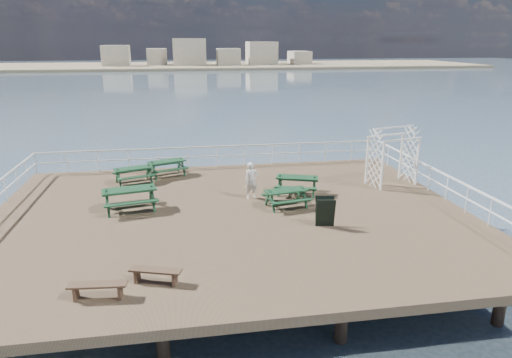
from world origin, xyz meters
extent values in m
cube|color=brown|center=(0.00, 0.00, -0.15)|extent=(18.00, 14.00, 0.30)
plane|color=#3B4F63|center=(0.00, 40.00, -2.00)|extent=(300.00, 300.00, 0.00)
cube|color=tan|center=(15.00, 135.00, -1.60)|extent=(160.00, 40.00, 0.80)
cube|color=beige|center=(-20.00, 132.00, 1.80)|extent=(8.00, 8.00, 6.00)
cube|color=beige|center=(-8.00, 132.00, 1.30)|extent=(6.00, 8.00, 5.00)
cube|color=beige|center=(2.00, 132.00, 2.80)|extent=(10.00, 8.00, 8.00)
cube|color=beige|center=(14.00, 132.00, 1.30)|extent=(7.00, 8.00, 5.00)
cube|color=beige|center=(25.00, 132.00, 2.30)|extent=(9.00, 8.00, 7.00)
cube|color=beige|center=(38.00, 132.00, 0.80)|extent=(6.00, 8.00, 4.00)
cylinder|color=brown|center=(7.50, -5.50, -1.35)|extent=(0.36, 0.36, 2.10)
cylinder|color=brown|center=(-7.50, 5.50, -1.35)|extent=(0.36, 0.36, 2.10)
cylinder|color=brown|center=(7.50, 5.50, -1.35)|extent=(0.36, 0.36, 2.10)
cube|color=silver|center=(0.00, 6.85, 1.05)|extent=(17.70, 0.07, 0.07)
cube|color=silver|center=(0.00, 6.85, 0.55)|extent=(17.70, 0.05, 0.05)
cylinder|color=silver|center=(-8.85, 6.85, 0.55)|extent=(0.05, 0.05, 1.10)
cube|color=silver|center=(8.85, 0.00, 1.05)|extent=(0.07, 13.70, 0.07)
cube|color=silver|center=(8.85, 0.00, 0.55)|extent=(0.05, 13.70, 0.05)
cube|color=#163E21|center=(-2.50, 5.53, 0.72)|extent=(1.87, 1.26, 0.06)
cube|color=#163E21|center=(-2.71, 6.07, 0.43)|extent=(1.71, 0.86, 0.05)
cube|color=#163E21|center=(-2.29, 4.99, 0.43)|extent=(1.71, 0.86, 0.05)
cube|color=#163E21|center=(-3.17, 5.26, 0.42)|extent=(0.58, 1.33, 0.06)
cube|color=#163E21|center=(-1.82, 5.79, 0.42)|extent=(0.58, 1.33, 0.06)
cube|color=#163E21|center=(-3.28, 5.53, 0.37)|extent=(0.25, 0.49, 0.85)
cube|color=#163E21|center=(-3.07, 4.99, 0.37)|extent=(0.25, 0.49, 0.85)
cube|color=#163E21|center=(-1.93, 6.06, 0.37)|extent=(0.25, 0.49, 0.85)
cube|color=#163E21|center=(-1.72, 5.52, 0.37)|extent=(0.25, 0.49, 0.85)
cube|color=#163E21|center=(-2.50, 5.53, 0.24)|extent=(1.47, 0.64, 0.06)
cube|color=#163E21|center=(-3.99, 4.59, 0.70)|extent=(1.82, 1.15, 0.06)
cube|color=#163E21|center=(-4.16, 5.13, 0.42)|extent=(1.68, 0.75, 0.05)
cube|color=#163E21|center=(-3.81, 4.05, 0.42)|extent=(1.68, 0.75, 0.05)
cube|color=#163E21|center=(-4.66, 4.37, 0.40)|extent=(0.50, 1.32, 0.06)
cube|color=#163E21|center=(-3.32, 4.81, 0.40)|extent=(0.50, 1.32, 0.06)
cube|color=#163E21|center=(-4.75, 4.64, 0.36)|extent=(0.22, 0.49, 0.83)
cube|color=#163E21|center=(-4.57, 4.10, 0.36)|extent=(0.22, 0.49, 0.83)
cube|color=#163E21|center=(-3.40, 5.08, 0.36)|extent=(0.22, 0.49, 0.83)
cube|color=#163E21|center=(-3.23, 4.54, 0.36)|extent=(0.22, 0.49, 0.83)
cube|color=#163E21|center=(-3.99, 4.59, 0.24)|extent=(1.46, 0.54, 0.06)
cube|color=#163E21|center=(2.21, 0.37, 0.67)|extent=(1.73, 0.92, 0.05)
cube|color=#163E21|center=(2.12, 0.91, 0.41)|extent=(1.65, 0.52, 0.05)
cube|color=#163E21|center=(2.31, -0.17, 0.41)|extent=(1.65, 0.52, 0.05)
cube|color=#163E21|center=(1.54, 0.25, 0.39)|extent=(0.31, 1.31, 0.05)
cube|color=#163E21|center=(2.89, 0.49, 0.39)|extent=(0.31, 1.31, 0.05)
cube|color=#163E21|center=(1.49, 0.51, 0.35)|extent=(0.16, 0.48, 0.80)
cube|color=#163E21|center=(1.59, -0.02, 0.35)|extent=(0.16, 0.48, 0.80)
cube|color=#163E21|center=(2.84, 0.76, 0.35)|extent=(0.16, 0.48, 0.80)
cube|color=#163E21|center=(2.94, 0.22, 0.35)|extent=(0.16, 0.48, 0.80)
cube|color=#163E21|center=(2.21, 0.37, 0.23)|extent=(1.45, 0.33, 0.05)
cube|color=#163E21|center=(-3.82, 1.03, 0.82)|extent=(2.12, 1.16, 0.07)
cube|color=#163E21|center=(-3.95, 1.69, 0.50)|extent=(2.02, 0.66, 0.06)
cube|color=#163E21|center=(-3.69, 0.38, 0.50)|extent=(2.02, 0.66, 0.06)
cube|color=#163E21|center=(-4.64, 0.87, 0.48)|extent=(0.40, 1.60, 0.07)
cube|color=#163E21|center=(-3.01, 1.20, 0.48)|extent=(0.40, 1.60, 0.07)
cube|color=#163E21|center=(-4.71, 1.20, 0.42)|extent=(0.20, 0.58, 0.98)
cube|color=#163E21|center=(-4.58, 0.54, 0.42)|extent=(0.20, 0.58, 0.98)
cube|color=#163E21|center=(-3.07, 1.52, 0.42)|extent=(0.20, 0.58, 0.98)
cube|color=#163E21|center=(-2.94, 0.87, 0.42)|extent=(0.20, 0.58, 0.98)
cube|color=#163E21|center=(-3.82, 1.03, 0.28)|extent=(1.76, 0.44, 0.07)
cube|color=#163E21|center=(3.04, 1.87, 0.72)|extent=(1.89, 1.24, 0.06)
cube|color=#163E21|center=(3.24, 2.42, 0.44)|extent=(1.74, 0.82, 0.05)
cube|color=#163E21|center=(2.84, 1.32, 0.44)|extent=(1.74, 0.82, 0.05)
cube|color=#163E21|center=(2.35, 2.11, 0.42)|extent=(0.55, 1.36, 0.06)
cube|color=#163E21|center=(3.73, 1.62, 0.42)|extent=(0.55, 1.36, 0.06)
cube|color=#163E21|center=(2.45, 2.39, 0.37)|extent=(0.24, 0.50, 0.86)
cube|color=#163E21|center=(2.25, 1.84, 0.37)|extent=(0.24, 0.50, 0.86)
cube|color=#163E21|center=(3.83, 1.90, 0.37)|extent=(0.24, 0.50, 0.86)
cube|color=#163E21|center=(3.63, 1.35, 0.37)|extent=(0.24, 0.50, 0.86)
cube|color=#163E21|center=(3.04, 1.87, 0.24)|extent=(1.50, 0.60, 0.06)
cube|color=brown|center=(-2.61, -4.82, 0.38)|extent=(1.46, 0.77, 0.05)
cube|color=brown|center=(-3.12, -4.65, 0.18)|extent=(0.16, 0.31, 0.36)
cube|color=brown|center=(-2.11, -4.99, 0.18)|extent=(0.16, 0.31, 0.36)
cube|color=brown|center=(-4.03, -5.38, 0.40)|extent=(1.50, 0.48, 0.06)
cube|color=brown|center=(-4.58, -5.33, 0.18)|extent=(0.10, 0.32, 0.37)
cube|color=brown|center=(-3.48, -5.43, 0.18)|extent=(0.10, 0.32, 0.37)
cube|color=silver|center=(6.79, 1.72, 1.07)|extent=(0.10, 0.10, 2.14)
cube|color=silver|center=(6.52, 2.75, 1.07)|extent=(0.10, 0.10, 2.14)
cube|color=silver|center=(8.68, 2.22, 1.07)|extent=(0.10, 0.10, 2.14)
cube|color=silver|center=(8.41, 3.25, 1.07)|extent=(0.10, 0.10, 2.14)
cube|color=silver|center=(7.74, 1.97, 2.17)|extent=(2.09, 0.61, 0.07)
cube|color=silver|center=(7.46, 3.00, 2.17)|extent=(2.09, 0.61, 0.07)
cube|color=silver|center=(7.60, 2.48, 2.63)|extent=(2.08, 0.61, 0.06)
cube|color=black|center=(3.10, -1.87, 0.52)|extent=(0.69, 0.38, 1.08)
cube|color=black|center=(3.14, -1.65, 0.52)|extent=(0.69, 0.38, 1.08)
imported|color=silver|center=(1.02, 1.61, 0.76)|extent=(0.60, 0.44, 1.53)
camera|label=1|loc=(-1.75, -16.15, 6.33)|focal=32.00mm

